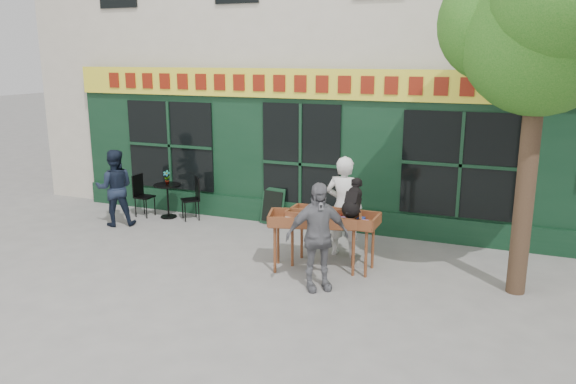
# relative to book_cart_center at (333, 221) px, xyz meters

# --- Properties ---
(ground) EXTENTS (80.00, 80.00, 0.00)m
(ground) POSITION_rel_book_cart_center_xyz_m (-1.36, -0.25, -0.82)
(ground) COLOR slate
(ground) RESTS_ON ground
(street_tree) EXTENTS (3.05, 2.90, 5.60)m
(street_tree) POSITION_rel_book_cart_center_xyz_m (2.98, 0.11, 3.29)
(street_tree) COLOR #382619
(street_tree) RESTS_ON ground
(book_cart_center) EXTENTS (1.51, 0.65, 0.99)m
(book_cart_center) POSITION_rel_book_cart_center_xyz_m (0.00, 0.00, 0.00)
(book_cart_center) COLOR brown
(book_cart_center) RESTS_ON ground
(dog) EXTENTS (0.35, 0.61, 0.60)m
(dog) POSITION_rel_book_cart_center_xyz_m (0.35, -0.05, 0.47)
(dog) COLOR black
(dog) RESTS_ON book_cart_center
(woman) EXTENTS (0.68, 0.45, 1.83)m
(woman) POSITION_rel_book_cart_center_xyz_m (0.00, 0.65, 0.09)
(woman) COLOR silver
(woman) RESTS_ON ground
(book_cart_right) EXTENTS (1.61, 1.01, 0.99)m
(book_cart_right) POSITION_rel_book_cart_center_xyz_m (-0.25, -0.21, 0.00)
(book_cart_right) COLOR brown
(book_cart_right) RESTS_ON ground
(man_right) EXTENTS (1.05, 0.92, 1.70)m
(man_right) POSITION_rel_book_cart_center_xyz_m (0.05, -0.96, 0.03)
(man_right) COLOR slate
(man_right) RESTS_ON ground
(bistro_table) EXTENTS (0.60, 0.60, 0.76)m
(bistro_table) POSITION_rel_book_cart_center_xyz_m (-4.34, 1.55, -0.28)
(bistro_table) COLOR black
(bistro_table) RESTS_ON ground
(bistro_chair_left) EXTENTS (0.38, 0.37, 0.95)m
(bistro_chair_left) POSITION_rel_book_cart_center_xyz_m (-4.98, 1.45, -0.26)
(bistro_chair_left) COLOR black
(bistro_chair_left) RESTS_ON ground
(bistro_chair_right) EXTENTS (0.51, 0.51, 0.95)m
(bistro_chair_right) POSITION_rel_book_cart_center_xyz_m (-3.73, 1.66, -0.26)
(bistro_chair_right) COLOR black
(bistro_chair_right) RESTS_ON ground
(potted_plant) EXTENTS (0.19, 0.15, 0.32)m
(potted_plant) POSITION_rel_book_cart_center_xyz_m (-4.34, 1.55, 0.10)
(potted_plant) COLOR gray
(potted_plant) RESTS_ON bistro_table
(man_left) EXTENTS (1.01, 0.96, 1.64)m
(man_left) POSITION_rel_book_cart_center_xyz_m (-5.04, 0.65, -0.00)
(man_left) COLOR black
(man_left) RESTS_ON ground
(chalkboard) EXTENTS (0.58, 0.28, 0.79)m
(chalkboard) POSITION_rel_book_cart_center_xyz_m (-1.96, 1.94, -0.42)
(chalkboard) COLOR black
(chalkboard) RESTS_ON ground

